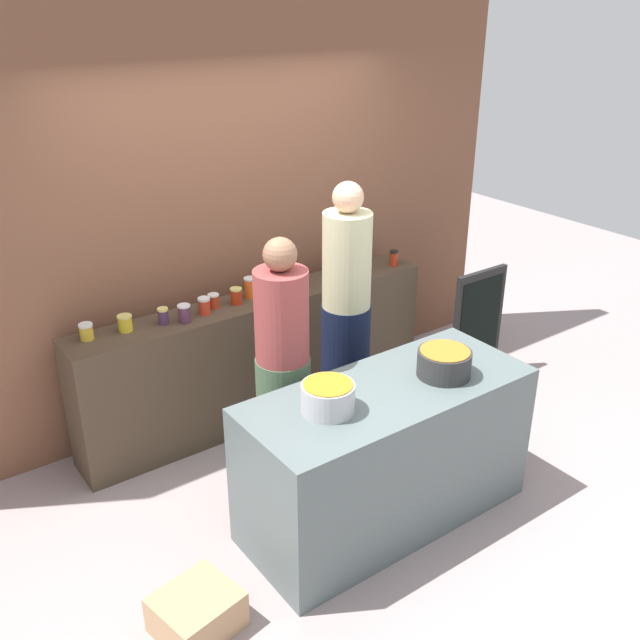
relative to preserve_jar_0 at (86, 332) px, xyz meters
name	(u,v)px	position (x,y,z in m)	size (l,w,h in m)	color
ground	(352,489)	(1.17, -1.16, -0.98)	(12.00, 12.00, 0.00)	gray
storefront_wall	(228,207)	(1.17, 0.29, 0.52)	(4.80, 0.12, 3.00)	brown
display_shelf	(259,358)	(1.17, -0.06, -0.52)	(2.70, 0.36, 0.93)	#453728
prep_table	(386,454)	(1.17, -1.46, -0.55)	(1.70, 0.70, 0.88)	#546263
preserve_jar_0	(86,332)	(0.00, 0.00, 0.00)	(0.09, 0.09, 0.10)	gold
preserve_jar_1	(125,323)	(0.24, -0.02, 0.00)	(0.09, 0.09, 0.11)	gold
preserve_jar_2	(163,316)	(0.48, -0.07, 0.00)	(0.07, 0.07, 0.11)	#4A2D4F
preserve_jar_3	(184,313)	(0.60, -0.12, 0.01)	(0.08, 0.08, 0.12)	#522D43
preserve_jar_4	(204,306)	(0.76, -0.08, 0.01)	(0.08, 0.08, 0.11)	red
preserve_jar_5	(214,301)	(0.86, -0.03, 0.00)	(0.08, 0.08, 0.10)	#AA331A
preserve_jar_6	(236,296)	(1.02, -0.06, 0.00)	(0.08, 0.08, 0.11)	#B42D15
preserve_jar_7	(251,287)	(1.15, -0.02, 0.02)	(0.09, 0.09, 0.14)	orange
preserve_jar_8	(266,287)	(1.25, -0.06, 0.02)	(0.07, 0.07, 0.14)	olive
preserve_jar_9	(290,281)	(1.44, -0.07, 0.02)	(0.08, 0.08, 0.14)	gold
preserve_jar_10	(303,281)	(1.54, -0.09, 0.00)	(0.07, 0.07, 0.11)	#561456
preserve_jar_11	(336,269)	(1.86, -0.06, 0.01)	(0.09, 0.09, 0.13)	orange
preserve_jar_12	(346,263)	(1.98, -0.03, 0.02)	(0.08, 0.08, 0.14)	#CA770C
preserve_jar_13	(362,263)	(2.11, -0.06, 0.00)	(0.08, 0.08, 0.11)	#532C4F
preserve_jar_14	(394,258)	(2.37, -0.12, 0.01)	(0.07, 0.07, 0.12)	#A82F16
cooking_pot_left	(328,398)	(0.76, -1.45, -0.03)	(0.28, 0.28, 0.16)	#B7B7BC
cooking_pot_center	(444,363)	(1.52, -1.53, -0.03)	(0.31, 0.31, 0.16)	#2D2D2D
cook_with_tongs	(283,381)	(0.86, -0.87, -0.23)	(0.33, 0.33, 1.65)	#435E43
cook_in_cap	(346,330)	(1.48, -0.67, -0.14)	(0.33, 0.33, 1.83)	black
bread_crate	(197,612)	(-0.12, -1.57, -0.88)	(0.38, 0.35, 0.21)	tan
chalkboard_sign	(478,324)	(2.88, -0.59, -0.52)	(0.52, 0.05, 0.92)	black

